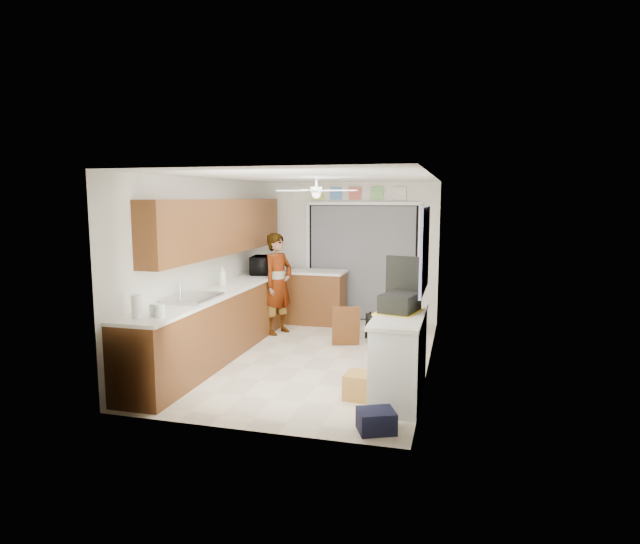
# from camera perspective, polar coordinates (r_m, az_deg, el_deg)

# --- Properties ---
(floor) EXTENTS (5.00, 5.00, 0.00)m
(floor) POSITION_cam_1_polar(r_m,az_deg,el_deg) (7.63, -0.78, -8.98)
(floor) COLOR beige
(floor) RESTS_ON ground
(ceiling) EXTENTS (5.00, 5.00, 0.00)m
(ceiling) POSITION_cam_1_polar(r_m,az_deg,el_deg) (7.31, -0.82, 10.11)
(ceiling) COLOR white
(ceiling) RESTS_ON ground
(wall_back) EXTENTS (3.20, 0.00, 3.20)m
(wall_back) POSITION_cam_1_polar(r_m,az_deg,el_deg) (9.78, 3.15, 2.22)
(wall_back) COLOR silver
(wall_back) RESTS_ON ground
(wall_front) EXTENTS (3.20, 0.00, 3.20)m
(wall_front) POSITION_cam_1_polar(r_m,az_deg,el_deg) (5.04, -8.49, -3.26)
(wall_front) COLOR silver
(wall_front) RESTS_ON ground
(wall_left) EXTENTS (0.00, 5.00, 5.00)m
(wall_left) POSITION_cam_1_polar(r_m,az_deg,el_deg) (7.95, -11.98, 0.74)
(wall_left) COLOR silver
(wall_left) RESTS_ON ground
(wall_right) EXTENTS (0.00, 5.00, 5.00)m
(wall_right) POSITION_cam_1_polar(r_m,az_deg,el_deg) (7.11, 11.72, -0.08)
(wall_right) COLOR silver
(wall_right) RESTS_ON ground
(left_base_cabinets) EXTENTS (0.60, 4.80, 0.90)m
(left_base_cabinets) POSITION_cam_1_polar(r_m,az_deg,el_deg) (7.96, -9.87, -5.05)
(left_base_cabinets) COLOR brown
(left_base_cabinets) RESTS_ON floor
(left_countertop) EXTENTS (0.62, 4.80, 0.04)m
(left_countertop) POSITION_cam_1_polar(r_m,az_deg,el_deg) (7.86, -9.89, -1.72)
(left_countertop) COLOR white
(left_countertop) RESTS_ON left_base_cabinets
(upper_cabinets) EXTENTS (0.32, 4.00, 0.80)m
(upper_cabinets) POSITION_cam_1_polar(r_m,az_deg,el_deg) (8.01, -10.42, 4.78)
(upper_cabinets) COLOR brown
(upper_cabinets) RESTS_ON wall_left
(sink_basin) EXTENTS (0.50, 0.76, 0.06)m
(sink_basin) POSITION_cam_1_polar(r_m,az_deg,el_deg) (6.97, -13.32, -2.74)
(sink_basin) COLOR silver
(sink_basin) RESTS_ON left_countertop
(faucet) EXTENTS (0.03, 0.03, 0.22)m
(faucet) POSITION_cam_1_polar(r_m,az_deg,el_deg) (7.05, -14.71, -1.90)
(faucet) COLOR silver
(faucet) RESTS_ON left_countertop
(peninsula_base) EXTENTS (1.00, 0.60, 0.90)m
(peninsula_base) POSITION_cam_1_polar(r_m,az_deg,el_deg) (9.53, -0.44, -2.78)
(peninsula_base) COLOR brown
(peninsula_base) RESTS_ON floor
(peninsula_top) EXTENTS (1.04, 0.64, 0.04)m
(peninsula_top) POSITION_cam_1_polar(r_m,az_deg,el_deg) (9.46, -0.45, 0.02)
(peninsula_top) COLOR white
(peninsula_top) RESTS_ON peninsula_base
(back_opening_recess) EXTENTS (2.00, 0.06, 2.10)m
(back_opening_recess) POSITION_cam_1_polar(r_m,az_deg,el_deg) (9.73, 4.55, 0.99)
(back_opening_recess) COLOR black
(back_opening_recess) RESTS_ON wall_back
(curtain_panel) EXTENTS (1.90, 0.03, 2.05)m
(curtain_panel) POSITION_cam_1_polar(r_m,az_deg,el_deg) (9.69, 4.51, 0.96)
(curtain_panel) COLOR slate
(curtain_panel) RESTS_ON wall_back
(door_trim_left) EXTENTS (0.06, 0.04, 2.10)m
(door_trim_left) POSITION_cam_1_polar(r_m,az_deg,el_deg) (9.93, -1.28, 1.15)
(door_trim_left) COLOR white
(door_trim_left) RESTS_ON wall_back
(door_trim_right) EXTENTS (0.06, 0.04, 2.10)m
(door_trim_right) POSITION_cam_1_polar(r_m,az_deg,el_deg) (9.57, 10.53, 0.76)
(door_trim_right) COLOR white
(door_trim_right) RESTS_ON wall_back
(door_trim_head) EXTENTS (2.10, 0.04, 0.06)m
(door_trim_head) POSITION_cam_1_polar(r_m,az_deg,el_deg) (9.63, 4.59, 7.30)
(door_trim_head) COLOR white
(door_trim_head) RESTS_ON wall_back
(header_frame_0) EXTENTS (0.22, 0.02, 0.22)m
(header_frame_0) POSITION_cam_1_polar(r_m,az_deg,el_deg) (9.85, -0.29, 8.38)
(header_frame_0) COLOR #CEDF4A
(header_frame_0) RESTS_ON wall_back
(header_frame_1) EXTENTS (0.22, 0.02, 0.22)m
(header_frame_1) POSITION_cam_1_polar(r_m,az_deg,el_deg) (9.76, 1.71, 8.38)
(header_frame_1) COLOR #4B82C9
(header_frame_1) RESTS_ON wall_back
(header_frame_2) EXTENTS (0.22, 0.02, 0.22)m
(header_frame_2) POSITION_cam_1_polar(r_m,az_deg,el_deg) (9.69, 3.75, 8.37)
(header_frame_2) COLOR #C8564B
(header_frame_2) RESTS_ON wall_back
(header_frame_3) EXTENTS (0.22, 0.02, 0.22)m
(header_frame_3) POSITION_cam_1_polar(r_m,az_deg,el_deg) (9.62, 6.11, 8.35)
(header_frame_3) COLOR #7ABB6A
(header_frame_3) RESTS_ON wall_back
(header_frame_4) EXTENTS (0.22, 0.02, 0.22)m
(header_frame_4) POSITION_cam_1_polar(r_m,az_deg,el_deg) (9.57, 8.51, 8.31)
(header_frame_4) COLOR silver
(header_frame_4) RESTS_ON wall_back
(route66_sign) EXTENTS (0.22, 0.02, 0.26)m
(route66_sign) POSITION_cam_1_polar(r_m,az_deg,el_deg) (9.94, -2.26, 8.37)
(route66_sign) COLOR silver
(route66_sign) RESTS_ON wall_back
(right_counter_base) EXTENTS (0.50, 1.40, 0.90)m
(right_counter_base) POSITION_cam_1_polar(r_m,az_deg,el_deg) (6.13, 8.51, -8.95)
(right_counter_base) COLOR white
(right_counter_base) RESTS_ON floor
(right_counter_top) EXTENTS (0.54, 1.44, 0.04)m
(right_counter_top) POSITION_cam_1_polar(r_m,az_deg,el_deg) (6.01, 8.50, -4.66)
(right_counter_top) COLOR white
(right_counter_top) RESTS_ON right_counter_base
(abstract_painting) EXTENTS (0.03, 1.15, 0.95)m
(abstract_painting) POSITION_cam_1_polar(r_m,az_deg,el_deg) (6.07, 11.11, 2.39)
(abstract_painting) COLOR #FF5DDB
(abstract_painting) RESTS_ON wall_right
(ceiling_fan) EXTENTS (1.14, 1.14, 0.24)m
(ceiling_fan) POSITION_cam_1_polar(r_m,az_deg,el_deg) (7.50, -0.40, 8.68)
(ceiling_fan) COLOR white
(ceiling_fan) RESTS_ON ceiling
(microwave) EXTENTS (0.46, 0.61, 0.31)m
(microwave) POSITION_cam_1_polar(r_m,az_deg,el_deg) (9.07, -6.03, 0.74)
(microwave) COLOR black
(microwave) RESTS_ON left_countertop
(soap_bottle) EXTENTS (0.11, 0.11, 0.30)m
(soap_bottle) POSITION_cam_1_polar(r_m,az_deg,el_deg) (7.97, -10.36, -0.38)
(soap_bottle) COLOR silver
(soap_bottle) RESTS_ON left_countertop
(jar_a) EXTENTS (0.13, 0.13, 0.15)m
(jar_a) POSITION_cam_1_polar(r_m,az_deg,el_deg) (6.01, -16.71, -4.00)
(jar_a) COLOR silver
(jar_a) RESTS_ON left_countertop
(jar_b) EXTENTS (0.12, 0.12, 0.14)m
(jar_b) POSITION_cam_1_polar(r_m,az_deg,el_deg) (6.10, -17.32, -3.90)
(jar_b) COLOR silver
(jar_b) RESTS_ON left_countertop
(paper_towel_roll) EXTENTS (0.12, 0.12, 0.25)m
(paper_towel_roll) POSITION_cam_1_polar(r_m,az_deg,el_deg) (6.08, -18.94, -3.46)
(paper_towel_roll) COLOR white
(paper_towel_roll) RESTS_ON left_countertop
(suitcase) EXTENTS (0.46, 0.55, 0.20)m
(suitcase) POSITION_cam_1_polar(r_m,az_deg,el_deg) (6.13, 8.50, -3.24)
(suitcase) COLOR black
(suitcase) RESTS_ON right_counter_top
(suitcase_rim) EXTENTS (0.57, 0.67, 0.02)m
(suitcase_rim) POSITION_cam_1_polar(r_m,az_deg,el_deg) (6.16, 8.47, -4.24)
(suitcase_rim) COLOR yellow
(suitcase_rim) RESTS_ON suitcase
(suitcase_lid) EXTENTS (0.41, 0.13, 0.50)m
(suitcase_lid) POSITION_cam_1_polar(r_m,az_deg,el_deg) (6.38, 8.83, -0.54)
(suitcase_lid) COLOR black
(suitcase_lid) RESTS_ON suitcase
(cardboard_box) EXTENTS (0.48, 0.37, 0.28)m
(cardboard_box) POSITION_cam_1_polar(r_m,az_deg,el_deg) (6.09, 4.90, -12.04)
(cardboard_box) COLOR olive
(cardboard_box) RESTS_ON floor
(navy_crate) EXTENTS (0.43, 0.40, 0.21)m
(navy_crate) POSITION_cam_1_polar(r_m,az_deg,el_deg) (5.33, 6.02, -15.51)
(navy_crate) COLOR black
(navy_crate) RESTS_ON floor
(cabinet_door_panel) EXTENTS (0.44, 0.27, 0.62)m
(cabinet_door_panel) POSITION_cam_1_polar(r_m,az_deg,el_deg) (8.06, 2.79, -5.79)
(cabinet_door_panel) COLOR brown
(cabinet_door_panel) RESTS_ON floor
(man) EXTENTS (0.59, 0.71, 1.66)m
(man) POSITION_cam_1_polar(r_m,az_deg,el_deg) (8.76, -4.49, -1.25)
(man) COLOR white
(man) RESTS_ON floor
(dog) EXTENTS (0.39, 0.61, 0.44)m
(dog) POSITION_cam_1_polar(r_m,az_deg,el_deg) (8.44, 5.58, -5.82)
(dog) COLOR black
(dog) RESTS_ON floor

